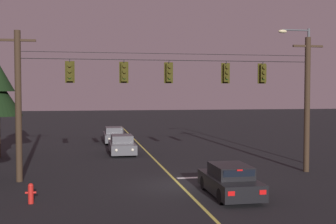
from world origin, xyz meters
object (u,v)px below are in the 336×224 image
(traffic_light_leftmost, at_px, (70,72))
(traffic_light_centre, at_px, (169,73))
(traffic_light_right_inner, at_px, (226,73))
(car_waiting_near_lane, at_px, (230,181))
(traffic_light_rightmost, at_px, (263,73))
(car_oncoming_lead, at_px, (122,145))
(traffic_light_left_inner, at_px, (124,72))
(street_lamp_corner, at_px, (304,84))
(car_oncoming_trailing, at_px, (114,135))
(fire_hydrant, at_px, (31,193))

(traffic_light_leftmost, bearing_deg, traffic_light_centre, 0.00)
(traffic_light_right_inner, height_order, car_waiting_near_lane, traffic_light_right_inner)
(traffic_light_rightmost, bearing_deg, traffic_light_centre, 180.00)
(traffic_light_centre, xyz_separation_m, car_oncoming_lead, (-1.82, 9.17, -4.94))
(traffic_light_leftmost, relative_size, traffic_light_rightmost, 1.00)
(traffic_light_left_inner, height_order, traffic_light_right_inner, same)
(street_lamp_corner, bearing_deg, car_oncoming_lead, 148.98)
(traffic_light_centre, relative_size, car_waiting_near_lane, 0.28)
(car_oncoming_lead, bearing_deg, traffic_light_leftmost, -110.13)
(traffic_light_leftmost, xyz_separation_m, traffic_light_centre, (5.18, 0.00, 0.00))
(traffic_light_left_inner, xyz_separation_m, car_oncoming_trailing, (0.45, 16.67, -4.94))
(car_waiting_near_lane, distance_m, car_oncoming_trailing, 21.83)
(traffic_light_centre, height_order, traffic_light_right_inner, same)
(car_waiting_near_lane, height_order, fire_hydrant, car_waiting_near_lane)
(traffic_light_centre, relative_size, traffic_light_rightmost, 1.00)
(car_waiting_near_lane, bearing_deg, car_oncoming_lead, 104.54)
(traffic_light_centre, xyz_separation_m, car_waiting_near_lane, (1.81, -4.83, -4.94))
(traffic_light_centre, bearing_deg, car_oncoming_trailing, 96.66)
(traffic_light_centre, distance_m, car_oncoming_trailing, 17.49)
(fire_hydrant, bearing_deg, car_waiting_near_lane, -1.01)
(traffic_light_rightmost, xyz_separation_m, fire_hydrant, (-11.91, -4.68, -5.15))
(car_oncoming_trailing, relative_size, fire_hydrant, 5.26)
(traffic_light_left_inner, bearing_deg, street_lamp_corner, 12.75)
(traffic_light_rightmost, xyz_separation_m, street_lamp_corner, (3.80, 2.60, -0.50))
(traffic_light_left_inner, distance_m, street_lamp_corner, 11.80)
(traffic_light_left_inner, distance_m, car_waiting_near_lane, 8.09)
(traffic_light_rightmost, height_order, car_oncoming_trailing, traffic_light_rightmost)
(traffic_light_right_inner, bearing_deg, fire_hydrant, -154.43)
(traffic_light_rightmost, bearing_deg, car_oncoming_trailing, 113.52)
(car_oncoming_lead, bearing_deg, car_waiting_near_lane, -75.46)
(car_oncoming_trailing, bearing_deg, traffic_light_rightmost, -66.48)
(traffic_light_left_inner, height_order, fire_hydrant, traffic_light_left_inner)
(car_waiting_near_lane, bearing_deg, traffic_light_rightmost, 54.13)
(traffic_light_left_inner, xyz_separation_m, car_waiting_near_lane, (4.21, -4.83, -4.94))
(car_oncoming_lead, bearing_deg, traffic_light_right_inner, -61.38)
(traffic_light_right_inner, distance_m, car_oncoming_lead, 11.56)
(car_waiting_near_lane, relative_size, car_oncoming_trailing, 0.98)
(traffic_light_leftmost, bearing_deg, traffic_light_left_inner, 0.00)
(car_waiting_near_lane, distance_m, street_lamp_corner, 11.32)
(car_oncoming_trailing, bearing_deg, fire_hydrant, -102.31)
(traffic_light_left_inner, height_order, traffic_light_centre, same)
(traffic_light_right_inner, height_order, car_oncoming_trailing, traffic_light_right_inner)
(traffic_light_leftmost, relative_size, fire_hydrant, 1.45)
(traffic_light_right_inner, xyz_separation_m, street_lamp_corner, (5.92, 2.60, -0.50))
(traffic_light_leftmost, height_order, car_oncoming_lead, traffic_light_leftmost)
(traffic_light_leftmost, distance_m, traffic_light_left_inner, 2.78)
(traffic_light_left_inner, relative_size, fire_hydrant, 1.45)
(traffic_light_right_inner, xyz_separation_m, fire_hydrant, (-9.79, -4.68, -5.15))
(car_waiting_near_lane, xyz_separation_m, fire_hydrant, (-8.42, 0.15, -0.21))
(traffic_light_rightmost, bearing_deg, street_lamp_corner, 34.43)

